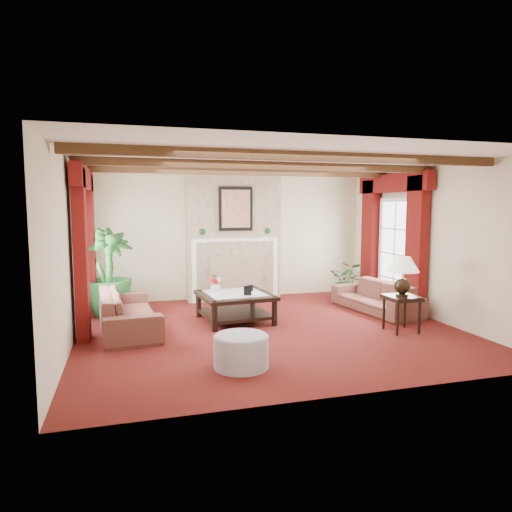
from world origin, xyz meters
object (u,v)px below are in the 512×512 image
object	(u,v)px
potted_palm	(109,291)
ottoman	(241,352)
sofa_left	(128,304)
sofa_right	(376,292)
side_table	(401,313)
coffee_table	(235,307)

from	to	relation	value
potted_palm	ottoman	xyz separation A→B (m)	(1.68, -3.38, -0.25)
sofa_left	potted_palm	distance (m)	1.22
sofa_right	side_table	size ratio (longest dim) A/B	3.45
sofa_left	coffee_table	bearing A→B (deg)	-92.18
sofa_left	sofa_right	distance (m)	4.56
sofa_left	coffee_table	xyz separation A→B (m)	(1.80, 0.07, -0.18)
sofa_left	sofa_right	size ratio (longest dim) A/B	1.11
ottoman	side_table	bearing A→B (deg)	17.48
sofa_right	potted_palm	xyz separation A→B (m)	(-4.90, 1.12, 0.07)
sofa_right	side_table	world-z (taller)	sofa_right
potted_palm	side_table	distance (m)	5.18
potted_palm	coffee_table	bearing A→B (deg)	-27.25
side_table	ottoman	xyz separation A→B (m)	(-2.88, -0.91, -0.09)
side_table	sofa_left	bearing A→B (deg)	162.90
coffee_table	potted_palm	bearing A→B (deg)	147.50
ottoman	sofa_right	bearing A→B (deg)	35.04
sofa_left	ottoman	size ratio (longest dim) A/B	3.21
sofa_left	ottoman	bearing A→B (deg)	-153.15
sofa_right	side_table	bearing A→B (deg)	-22.28
side_table	ottoman	world-z (taller)	side_table
sofa_right	sofa_left	bearing A→B (deg)	-97.39
sofa_right	ottoman	size ratio (longest dim) A/B	2.90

